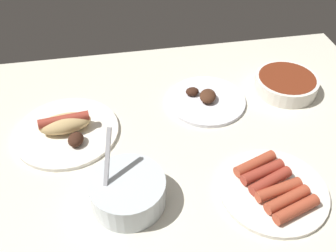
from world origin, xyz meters
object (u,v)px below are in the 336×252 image
Objects in this scene: plate_hotdog_assembled at (66,129)px; bowl_coleslaw at (128,191)px; bowl_chili at (286,83)px; plate_sausages at (274,188)px; plate_grilled_meat at (206,100)px.

plate_hotdog_assembled is 1.59× the size of bowl_coleslaw.
plate_hotdog_assembled is at bearing 6.76° from bowl_chili.
bowl_coleslaw reaches higher than bowl_chili.
plate_hotdog_assembled is at bearing -31.08° from plate_sausages.
bowl_coleslaw is (30.57, -3.11, 2.32)cm from plate_sausages.
bowl_coleslaw is (24.10, 29.09, 2.73)cm from plate_grilled_meat.
bowl_coleslaw is 56.31cm from bowl_chili.
plate_grilled_meat is 37.54cm from plate_hotdog_assembled.
plate_hotdog_assembled reaches higher than bowl_chili.
plate_sausages is at bearing 148.92° from plate_hotdog_assembled.
bowl_coleslaw is at bearing 119.25° from plate_hotdog_assembled.
plate_sausages is 50.82cm from plate_hotdog_assembled.
plate_sausages is 0.91× the size of plate_hotdog_assembled.
bowl_coleslaw is at bearing -5.81° from plate_sausages.
plate_sausages is (-6.47, 32.20, 0.42)cm from plate_grilled_meat.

